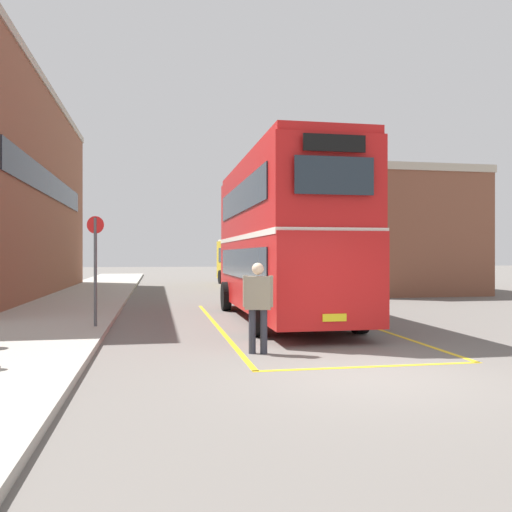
% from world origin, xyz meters
% --- Properties ---
extents(ground_plane, '(135.60, 135.60, 0.00)m').
position_xyz_m(ground_plane, '(0.00, 14.40, 0.00)').
color(ground_plane, '#66605B').
extents(sidewalk_left, '(4.00, 57.60, 0.14)m').
position_xyz_m(sidewalk_left, '(-6.50, 16.80, 0.07)').
color(sidewalk_left, '#A39E93').
rests_on(sidewalk_left, ground).
extents(depot_building_right, '(6.93, 12.51, 6.17)m').
position_xyz_m(depot_building_right, '(8.90, 20.76, 3.09)').
color(depot_building_right, brown).
rests_on(depot_building_right, ground).
extents(double_decker_bus, '(2.84, 9.85, 4.75)m').
position_xyz_m(double_decker_bus, '(0.36, 7.46, 2.51)').
color(double_decker_bus, black).
rests_on(double_decker_bus, ground).
extents(single_deck_bus, '(3.21, 8.76, 3.02)m').
position_xyz_m(single_deck_bus, '(2.45, 25.60, 1.64)').
color(single_deck_bus, black).
rests_on(single_deck_bus, ground).
extents(pedestrian_boarding, '(0.58, 0.35, 1.79)m').
position_xyz_m(pedestrian_boarding, '(-1.35, 2.19, 1.05)').
color(pedestrian_boarding, '#2D2D38').
rests_on(pedestrian_boarding, ground).
extents(bus_stop_sign, '(0.43, 0.15, 2.78)m').
position_xyz_m(bus_stop_sign, '(-4.82, 5.92, 1.81)').
color(bus_stop_sign, '#4C4C51').
rests_on(bus_stop_sign, sidewalk_left).
extents(bay_marking_yellow, '(4.21, 11.83, 0.01)m').
position_xyz_m(bay_marking_yellow, '(0.36, 5.60, 0.00)').
color(bay_marking_yellow, gold).
rests_on(bay_marking_yellow, ground).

